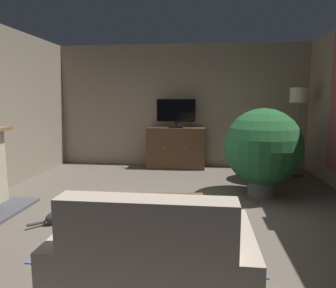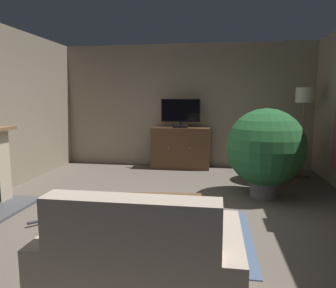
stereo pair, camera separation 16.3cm
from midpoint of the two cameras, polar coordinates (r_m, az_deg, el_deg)
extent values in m
cube|color=#665B51|center=(4.40, -2.27, -13.08)|extent=(6.35, 7.15, 0.04)
cube|color=gray|center=(7.40, 1.65, 6.99)|extent=(6.35, 0.10, 2.83)
cube|color=slate|center=(3.86, -3.57, -15.84)|extent=(2.30, 1.69, 0.01)
cube|color=#352315|center=(7.22, 0.84, -4.14)|extent=(1.26, 0.41, 0.06)
cube|color=#4C331E|center=(7.14, 0.85, -0.71)|extent=(1.32, 0.47, 0.93)
sphere|color=tan|center=(6.92, -1.31, -0.62)|extent=(0.03, 0.03, 0.03)
sphere|color=tan|center=(6.87, 2.60, -0.69)|extent=(0.03, 0.03, 0.03)
cube|color=black|center=(7.03, 0.81, 3.22)|extent=(0.32, 0.20, 0.06)
cylinder|color=black|center=(7.03, 0.81, 3.79)|extent=(0.04, 0.04, 0.08)
cube|color=black|center=(7.01, 0.82, 6.18)|extent=(0.88, 0.05, 0.51)
cube|color=black|center=(6.98, 0.80, 6.18)|extent=(0.84, 0.01, 0.47)
cube|color=brown|center=(3.70, -1.25, -10.33)|extent=(0.91, 0.62, 0.03)
cylinder|color=brown|center=(3.98, 4.48, -12.15)|extent=(0.04, 0.04, 0.39)
cylinder|color=brown|center=(4.01, -6.66, -12.03)|extent=(0.04, 0.04, 0.39)
cylinder|color=brown|center=(3.57, 4.91, -14.63)|extent=(0.04, 0.04, 0.39)
cylinder|color=brown|center=(3.60, -7.64, -14.47)|extent=(0.04, 0.04, 0.39)
cube|color=black|center=(3.67, -0.97, -10.06)|extent=(0.14, 0.17, 0.02)
cube|color=silver|center=(3.63, -2.28, -10.41)|extent=(0.35, 0.30, 0.01)
cube|color=#C6B29E|center=(2.57, -4.20, -23.98)|extent=(1.10, 0.93, 0.42)
cube|color=#C6B29E|center=(2.01, -6.40, -17.52)|extent=(1.10, 0.20, 0.57)
cube|color=#C6B29E|center=(2.69, -18.35, -20.12)|extent=(0.15, 0.93, 0.64)
cube|color=#C6B29E|center=(2.48, 11.31, -22.36)|extent=(0.15, 0.93, 0.64)
cube|color=tan|center=(2.30, -7.53, -18.58)|extent=(0.38, 0.19, 0.36)
cylinder|color=#99664C|center=(6.46, 17.83, -4.96)|extent=(0.42, 0.42, 0.29)
sphere|color=#4C8E47|center=(6.36, 18.06, 0.04)|extent=(0.95, 0.95, 0.95)
cylinder|color=slate|center=(5.37, 15.83, -7.71)|extent=(0.43, 0.43, 0.26)
sphere|color=#235B2D|center=(5.23, 16.12, -0.48)|extent=(1.25, 1.25, 1.25)
ellipsoid|color=#2D2D33|center=(4.36, -20.49, -12.31)|extent=(0.34, 0.36, 0.17)
sphere|color=#2D2D33|center=(4.43, -17.99, -11.51)|extent=(0.13, 0.13, 0.13)
cone|color=#2D2D33|center=(4.44, -18.22, -10.66)|extent=(0.04, 0.04, 0.04)
cone|color=#2D2D33|center=(4.38, -17.83, -10.90)|extent=(0.04, 0.04, 0.04)
cylinder|color=#2D2D33|center=(4.32, -23.99, -13.18)|extent=(0.17, 0.19, 0.05)
cylinder|color=#4C4233|center=(7.02, 21.48, -5.16)|extent=(0.36, 0.36, 0.04)
cylinder|color=olive|center=(6.90, 21.80, 0.78)|extent=(0.03, 0.03, 1.51)
cylinder|color=beige|center=(6.85, 22.21, 8.28)|extent=(0.35, 0.35, 0.30)
camera|label=1|loc=(0.08, -91.07, -0.15)|focal=33.33mm
camera|label=2|loc=(0.08, 88.93, 0.15)|focal=33.33mm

